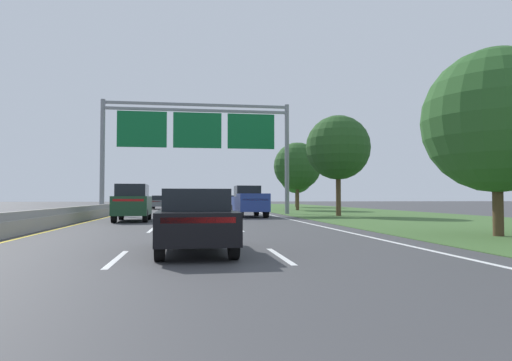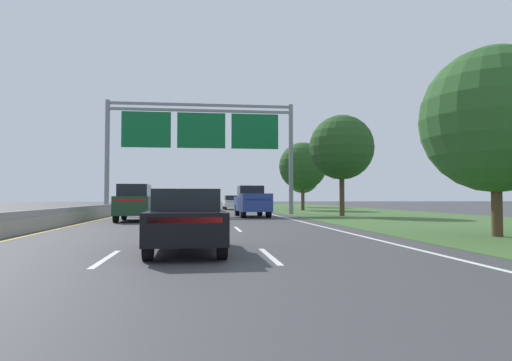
# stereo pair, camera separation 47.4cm
# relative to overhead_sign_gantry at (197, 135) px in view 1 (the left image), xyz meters

# --- Properties ---
(ground_plane) EXTENTS (220.00, 220.00, 0.00)m
(ground_plane) POSITION_rel_overhead_sign_gantry_xyz_m (-0.30, -1.51, -6.40)
(ground_plane) COLOR #3D3D3F
(lane_striping) EXTENTS (11.96, 106.00, 0.01)m
(lane_striping) POSITION_rel_overhead_sign_gantry_xyz_m (-0.30, -1.97, -6.40)
(lane_striping) COLOR white
(lane_striping) RESTS_ON ground
(grass_verge_right) EXTENTS (14.00, 110.00, 0.02)m
(grass_verge_right) POSITION_rel_overhead_sign_gantry_xyz_m (13.65, -1.51, -6.39)
(grass_verge_right) COLOR #3D602D
(grass_verge_right) RESTS_ON ground
(median_barrier_concrete) EXTENTS (0.60, 110.00, 0.85)m
(median_barrier_concrete) POSITION_rel_overhead_sign_gantry_xyz_m (-6.90, -1.51, -6.05)
(median_barrier_concrete) COLOR #99968E
(median_barrier_concrete) RESTS_ON ground
(overhead_sign_gantry) EXTENTS (15.06, 0.42, 9.06)m
(overhead_sign_gantry) POSITION_rel_overhead_sign_gantry_xyz_m (0.00, 0.00, 0.00)
(overhead_sign_gantry) COLOR gray
(overhead_sign_gantry) RESTS_ON ground
(pickup_truck_blue) EXTENTS (2.16, 5.46, 2.20)m
(pickup_truck_blue) POSITION_rel_overhead_sign_gantry_xyz_m (3.56, -4.72, -5.33)
(pickup_truck_blue) COLOR navy
(pickup_truck_blue) RESTS_ON ground
(car_black_centre_lane_sedan) EXTENTS (1.91, 4.44, 1.57)m
(car_black_centre_lane_sedan) POSITION_rel_overhead_sign_gantry_xyz_m (-0.41, -24.97, -5.59)
(car_black_centre_lane_sedan) COLOR black
(car_black_centre_lane_sedan) RESTS_ON ground
(car_darkgreen_left_lane_suv) EXTENTS (2.02, 4.75, 2.11)m
(car_darkgreen_left_lane_suv) POSITION_rel_overhead_sign_gantry_xyz_m (-3.83, -9.60, -5.31)
(car_darkgreen_left_lane_suv) COLOR #193D23
(car_darkgreen_left_lane_suv) RESTS_ON ground
(car_white_right_lane_sedan) EXTENTS (1.90, 4.43, 1.57)m
(car_white_right_lane_sedan) POSITION_rel_overhead_sign_gantry_xyz_m (3.45, 14.28, -5.59)
(car_white_right_lane_sedan) COLOR silver
(car_white_right_lane_sedan) RESTS_ON ground
(car_grey_left_lane_sedan) EXTENTS (1.87, 4.42, 1.57)m
(car_grey_left_lane_sedan) POSITION_rel_overhead_sign_gantry_xyz_m (-4.05, 17.25, -5.59)
(car_grey_left_lane_sedan) COLOR slate
(car_grey_left_lane_sedan) RESTS_ON ground
(roadside_tree_near) EXTENTS (5.09, 5.09, 6.63)m
(roadside_tree_near) POSITION_rel_overhead_sign_gantry_xyz_m (10.14, -21.97, -2.33)
(roadside_tree_near) COLOR #4C3823
(roadside_tree_near) RESTS_ON ground
(roadside_tree_mid) EXTENTS (4.70, 4.70, 7.35)m
(roadside_tree_mid) POSITION_rel_overhead_sign_gantry_xyz_m (10.13, -4.72, -1.41)
(roadside_tree_mid) COLOR #4C3823
(roadside_tree_mid) RESTS_ON ground
(roadside_tree_far) EXTENTS (5.00, 5.00, 7.15)m
(roadside_tree_far) POSITION_rel_overhead_sign_gantry_xyz_m (10.61, 10.00, -1.76)
(roadside_tree_far) COLOR #4C3823
(roadside_tree_far) RESTS_ON ground
(roadside_tree_distant) EXTENTS (4.47, 4.47, 6.39)m
(roadside_tree_distant) POSITION_rel_overhead_sign_gantry_xyz_m (13.74, 23.66, -2.25)
(roadside_tree_distant) COLOR #4C3823
(roadside_tree_distant) RESTS_ON ground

